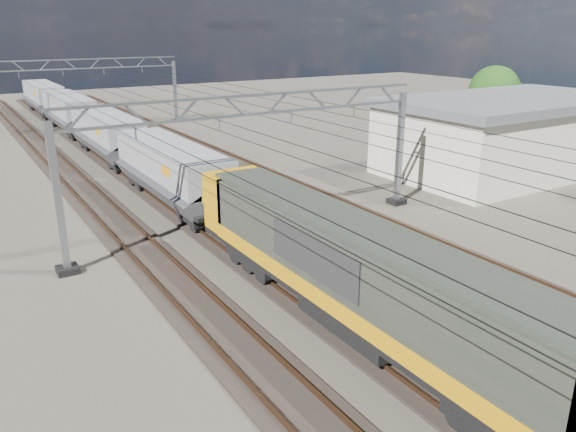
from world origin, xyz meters
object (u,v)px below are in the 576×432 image
hopper_wagon_fourth (44,96)px  hopper_wagon_lead (172,169)px  catenary_gantry_mid (257,159)px  locomotive (362,274)px  hopper_wagon_third (69,110)px  industrial_shed (509,134)px  tree_far (498,94)px  catenary_gantry_far (86,91)px  hopper_wagon_mid (107,132)px

hopper_wagon_fourth → hopper_wagon_lead: bearing=-90.0°
hopper_wagon_fourth → catenary_gantry_mid: bearing=-87.7°
hopper_wagon_lead → locomotive: bearing=-90.0°
locomotive → hopper_wagon_third: size_ratio=1.62×
locomotive → industrial_shed: (24.00, 12.80, 0.40)m
hopper_wagon_third → industrial_shed: (24.00, -33.30, 0.49)m
tree_far → hopper_wagon_third: bearing=141.7°
catenary_gantry_far → locomotive: 46.87m
catenary_gantry_mid → locomotive: catenary_gantry_mid is taller
hopper_wagon_lead → tree_far: size_ratio=1.89×
catenary_gantry_mid → locomotive: bearing=-100.5°
hopper_wagon_third → hopper_wagon_fourth: same height
industrial_shed → tree_far: bearing=43.1°
catenary_gantry_far → hopper_wagon_fourth: (-2.00, 13.50, -1.67)m
hopper_wagon_fourth → catenary_gantry_far: bearing=-81.6°
catenary_gantry_far → hopper_wagon_lead: (-2.00, -29.10, -1.67)m
industrial_shed → catenary_gantry_far: bearing=122.9°
locomotive → industrial_shed: 27.20m
industrial_shed → tree_far: size_ratio=2.71×
hopper_wagon_mid → hopper_wagon_lead: bearing=-90.0°
catenary_gantry_far → tree_far: 40.08m
catenary_gantry_mid → hopper_wagon_mid: (-2.00, 21.10, -1.67)m
hopper_wagon_lead → industrial_shed: size_ratio=0.70×
hopper_wagon_third → tree_far: 41.23m
hopper_wagon_fourth → industrial_shed: bearing=-63.2°
catenary_gantry_mid → hopper_wagon_mid: catenary_gantry_mid is taller
hopper_wagon_mid → hopper_wagon_fourth: 28.40m
hopper_wagon_third → tree_far: size_ratio=1.89×
industrial_shed → hopper_wagon_mid: bearing=141.5°
hopper_wagon_mid → industrial_shed: 30.68m
hopper_wagon_third → hopper_wagon_fourth: 14.20m
hopper_wagon_mid → hopper_wagon_fourth: (0.00, 28.40, 0.00)m
hopper_wagon_lead → industrial_shed: (24.00, -4.90, 0.49)m
locomotive → hopper_wagon_mid: (-0.00, 31.90, -0.09)m
tree_far → hopper_wagon_mid: bearing=160.7°
locomotive → tree_far: bearing=32.5°
catenary_gantry_far → hopper_wagon_fourth: bearing=98.4°
hopper_wagon_fourth → industrial_shed: 53.22m
industrial_shed → catenary_gantry_mid: bearing=-174.8°
industrial_shed → tree_far: (8.32, 7.79, 1.64)m
catenary_gantry_mid → catenary_gantry_far: size_ratio=1.00×
catenary_gantry_far → hopper_wagon_fourth: 13.75m
hopper_wagon_third → tree_far: bearing=-38.3°
catenary_gantry_far → hopper_wagon_third: (-2.00, -0.70, -1.67)m
hopper_wagon_third → hopper_wagon_fourth: (0.00, 14.20, 0.00)m
hopper_wagon_mid → tree_far: tree_far is taller
catenary_gantry_far → locomotive: catenary_gantry_far is taller
hopper_wagon_third → hopper_wagon_fourth: bearing=90.0°
hopper_wagon_mid → industrial_shed: bearing=-38.5°
hopper_wagon_lead → hopper_wagon_mid: same height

